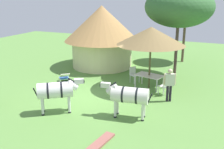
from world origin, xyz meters
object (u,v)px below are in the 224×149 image
patio_dining_table (149,76)px  patio_chair_near_lawn (134,74)px  guest_beside_umbrella (170,82)px  striped_lounge_chair (64,78)px  zebra_nearest_camera (129,95)px  zebra_by_umbrella (56,90)px  acacia_tree_right_background (186,10)px  thatched_hut (102,33)px  patio_chair_east_end (165,85)px  shade_umbrella (151,36)px  acacia_tree_left_background (179,7)px

patio_dining_table → patio_chair_near_lawn: size_ratio=1.76×
guest_beside_umbrella → striped_lounge_chair: (-6.17, 0.45, -0.71)m
patio_dining_table → zebra_nearest_camera: (0.22, -3.81, 0.31)m
patio_dining_table → zebra_by_umbrella: 5.37m
patio_dining_table → striped_lounge_chair: patio_dining_table is taller
acacia_tree_right_background → thatched_hut: bearing=-144.2°
patio_chair_east_end → patio_chair_near_lawn: bearing=92.7°
shade_umbrella → zebra_nearest_camera: (0.22, -3.81, -1.87)m
thatched_hut → zebra_nearest_camera: thatched_hut is taller
guest_beside_umbrella → zebra_nearest_camera: 2.65m
striped_lounge_chair → acacia_tree_right_background: 10.02m
thatched_hut → patio_dining_table: (4.31, -3.08, -1.65)m
patio_chair_east_end → zebra_nearest_camera: bearing=-160.2°
thatched_hut → shade_umbrella: bearing=-35.6°
thatched_hut → patio_chair_near_lawn: thatched_hut is taller
thatched_hut → patio_chair_east_end: size_ratio=5.70×
zebra_nearest_camera → acacia_tree_right_background: bearing=-10.5°
patio_chair_east_end → guest_beside_umbrella: size_ratio=0.56×
patio_chair_near_lawn → acacia_tree_left_background: 4.68m
patio_chair_east_end → acacia_tree_left_background: (-0.20, 3.51, 3.66)m
patio_dining_table → zebra_nearest_camera: zebra_nearest_camera is taller
shade_umbrella → patio_chair_east_end: bearing=-34.5°
shade_umbrella → acacia_tree_left_background: 3.21m
thatched_hut → patio_chair_east_end: thatched_hut is taller
shade_umbrella → acacia_tree_left_background: size_ratio=0.66×
patio_chair_east_end → guest_beside_umbrella: 0.92m
patio_chair_near_lawn → zebra_by_umbrella: bearing=11.2°
acacia_tree_right_background → shade_umbrella: bearing=-95.5°
patio_chair_near_lawn → guest_beside_umbrella: guest_beside_umbrella is taller
striped_lounge_chair → patio_chair_near_lawn: bearing=-19.9°
patio_chair_east_end → patio_chair_near_lawn: size_ratio=1.00×
patio_chair_east_end → acacia_tree_right_background: bearing=37.5°
zebra_nearest_camera → acacia_tree_left_background: acacia_tree_left_background is taller
patio_dining_table → patio_chair_near_lawn: patio_chair_near_lawn is taller
patio_dining_table → acacia_tree_left_background: size_ratio=0.29×
zebra_nearest_camera → guest_beside_umbrella: bearing=-34.2°
patio_dining_table → zebra_nearest_camera: size_ratio=0.73×
guest_beside_umbrella → striped_lounge_chair: guest_beside_umbrella is taller
shade_umbrella → zebra_by_umbrella: (-2.76, -4.59, -1.84)m
guest_beside_umbrella → zebra_nearest_camera: bearing=-142.0°
patio_dining_table → striped_lounge_chair: (-4.79, -0.98, -0.40)m
patio_chair_east_end → striped_lounge_chair: 5.83m
thatched_hut → shade_umbrella: 5.32m
thatched_hut → striped_lounge_chair: size_ratio=5.40×
zebra_nearest_camera → acacia_tree_right_background: 10.85m
shade_umbrella → patio_chair_east_end: size_ratio=3.95×
shade_umbrella → patio_chair_near_lawn: size_ratio=3.95×
acacia_tree_left_background → patio_chair_near_lawn: bearing=-131.3°
zebra_by_umbrella → acacia_tree_left_background: (3.59, 7.39, 3.18)m
patio_dining_table → acacia_tree_right_background: 7.39m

